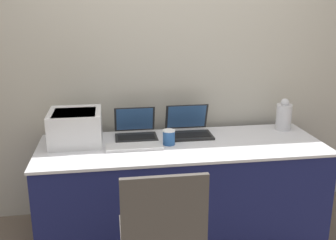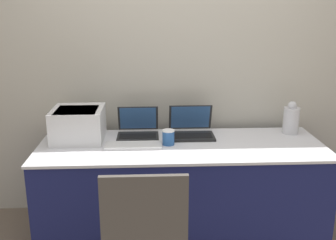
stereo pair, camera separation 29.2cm
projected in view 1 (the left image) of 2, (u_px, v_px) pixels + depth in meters
The scene contains 9 objects.
wall_back at pixel (172, 62), 3.26m from camera, with size 8.00×0.05×2.60m.
table at pixel (181, 189), 3.06m from camera, with size 2.13×0.76×0.75m.
printer at pixel (76, 126), 2.94m from camera, with size 0.38×0.39×0.25m.
laptop_left at pixel (136, 131), 3.10m from camera, with size 0.32×0.29×0.22m.
laptop_right at pixel (189, 128), 3.15m from camera, with size 0.35×0.30×0.23m.
external_keyboard at pixel (134, 147), 2.86m from camera, with size 0.42×0.16×0.02m.
coffee_cup at pixel (169, 137), 2.92m from camera, with size 0.09×0.09×0.11m.
metal_pitcher at pixel (284, 116), 3.27m from camera, with size 0.13×0.13×0.27m.
chair at pixel (162, 230), 2.18m from camera, with size 0.45×0.45×0.93m.
Camera 1 is at (-0.52, -2.37, 1.74)m, focal length 42.00 mm.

